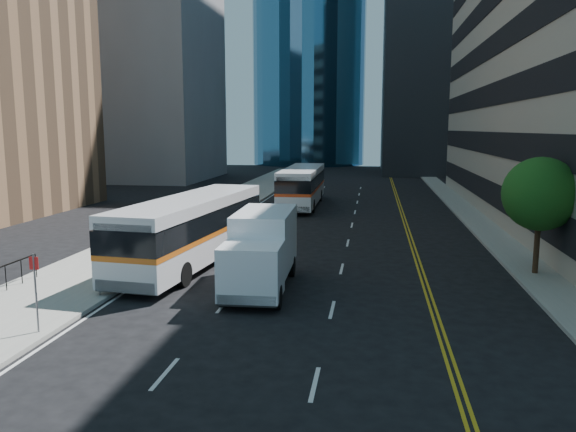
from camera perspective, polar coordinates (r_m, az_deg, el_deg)
The scene contains 8 objects.
ground at distance 18.66m, azimuth 2.48°, elevation -11.33°, with size 160.00×160.00×0.00m, color black.
sidewalk_west at distance 44.63m, azimuth -7.48°, elevation 0.61°, with size 5.00×90.00×0.15m, color gray.
sidewalk_east at distance 43.48m, azimuth 18.04°, elevation 0.03°, with size 2.00×90.00×0.15m, color gray.
midrise_west at distance 76.36m, azimuth -15.10°, elevation 16.93°, with size 18.00×18.00×35.00m, color gray.
street_tree at distance 26.54m, azimuth 24.25°, elevation 2.04°, with size 3.20×3.20×5.10m.
bus_front at distance 27.10m, azimuth -9.65°, elevation -1.19°, with size 3.99×12.72×3.23m.
bus_rear at distance 46.91m, azimuth 1.46°, elevation 3.15°, with size 2.86×12.46×3.21m.
box_truck at distance 22.63m, azimuth -2.69°, elevation -3.41°, with size 2.42×6.51×3.08m.
Camera 1 is at (1.86, -17.41, 6.45)m, focal length 35.00 mm.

